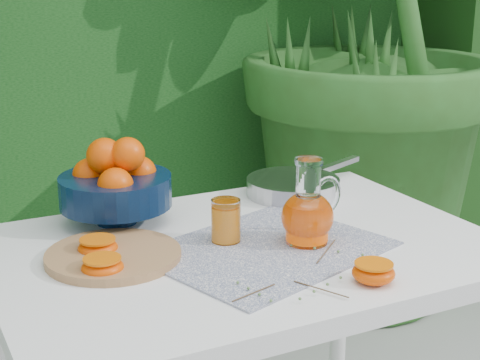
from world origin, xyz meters
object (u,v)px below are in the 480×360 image
white_table (244,281)px  cutting_board (113,256)px  fruit_bowl (115,184)px  juice_pitcher (308,214)px  saute_pan (294,185)px

white_table → cutting_board: bearing=171.0°
fruit_bowl → juice_pitcher: (0.30, -0.30, -0.02)m
cutting_board → saute_pan: size_ratio=0.63×
juice_pitcher → cutting_board: bearing=165.6°
fruit_bowl → saute_pan: fruit_bowl is taller
white_table → juice_pitcher: (0.11, -0.05, 0.15)m
juice_pitcher → saute_pan: bearing=64.0°
cutting_board → fruit_bowl: size_ratio=0.86×
cutting_board → saute_pan: 0.56m
cutting_board → saute_pan: saute_pan is taller
juice_pitcher → saute_pan: juice_pitcher is taller
white_table → fruit_bowl: (-0.19, 0.24, 0.17)m
saute_pan → juice_pitcher: bearing=-116.0°
saute_pan → white_table: bearing=-137.0°
cutting_board → juice_pitcher: size_ratio=1.49×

